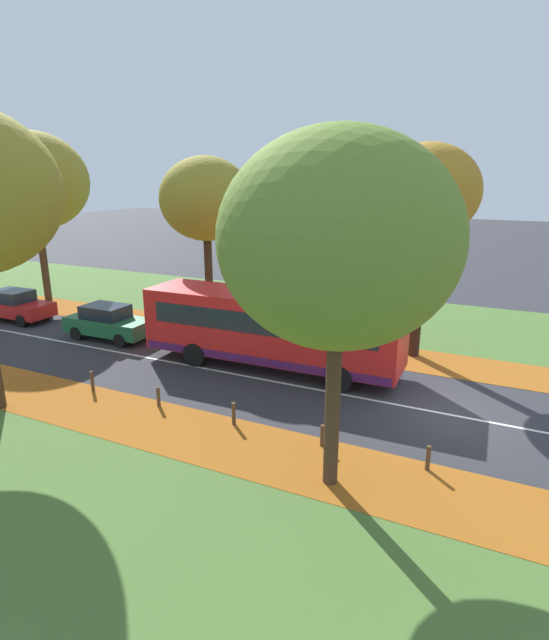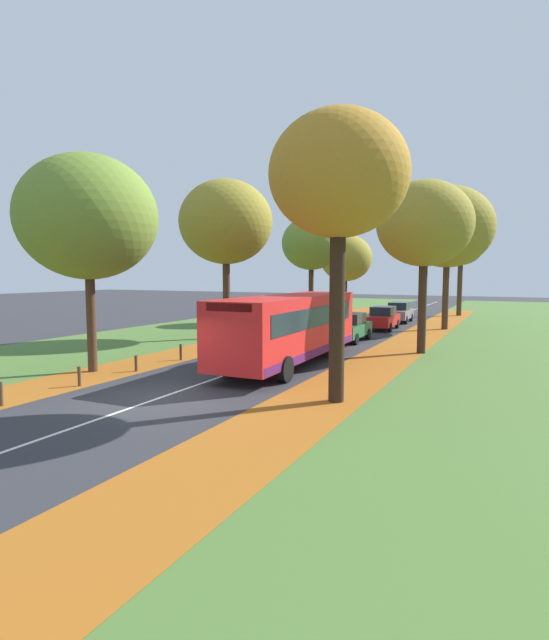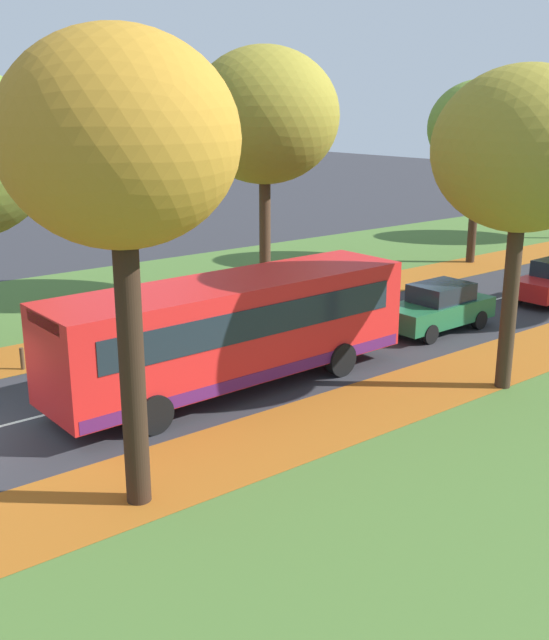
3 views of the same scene
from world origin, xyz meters
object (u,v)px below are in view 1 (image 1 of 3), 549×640
(tree_left_nearest, at_px, (338,240))
(bollard_second, at_px, (428,458))
(bollard_sixth, at_px, (92,381))
(bus, at_px, (271,326))
(tree_right_nearest, at_px, (426,194))
(car_red_following, at_px, (15,305))
(bollard_third, at_px, (322,436))
(tree_right_mid, at_px, (33,181))
(bollard_fourth, at_px, (234,414))
(tree_right_near, at_px, (206,200))
(car_green_lead, at_px, (108,322))
(bollard_fifth, at_px, (158,397))

(tree_left_nearest, bearing_deg, bollard_second, -53.45)
(bollard_sixth, relative_size, bus, 0.07)
(tree_right_nearest, bearing_deg, car_red_following, 99.99)
(bollard_third, xyz_separation_m, bus, (4.95, 3.99, 1.37))
(tree_left_nearest, distance_m, bus, 9.17)
(tree_right_mid, height_order, car_red_following, tree_right_mid)
(tree_left_nearest, height_order, tree_right_mid, tree_right_mid)
(tree_right_mid, xyz_separation_m, bollard_fourth, (-9.06, -18.41, -6.75))
(bollard_third, bearing_deg, car_red_following, 74.91)
(tree_right_near, relative_size, car_green_lead, 1.99)
(bollard_second, distance_m, bollard_fifth, 8.76)
(tree_right_near, xyz_separation_m, tree_right_mid, (-0.37, 11.57, 0.82))
(tree_right_near, distance_m, bus, 8.64)
(tree_right_mid, xyz_separation_m, bollard_second, (-9.05, -24.25, -6.77))
(tree_right_near, height_order, bollard_second, tree_right_near)
(bollard_fifth, bearing_deg, car_red_following, 69.08)
(tree_right_nearest, height_order, car_red_following, tree_right_nearest)
(tree_right_near, height_order, tree_right_mid, tree_right_mid)
(tree_right_nearest, bearing_deg, bus, 127.54)
(tree_right_nearest, bearing_deg, car_green_lead, 105.98)
(tree_right_mid, relative_size, bollard_third, 15.18)
(tree_right_nearest, height_order, bollard_second, tree_right_nearest)
(tree_left_nearest, height_order, tree_right_nearest, tree_right_nearest)
(tree_right_near, relative_size, bollard_sixth, 11.23)
(bollard_fourth, bearing_deg, bus, 12.24)
(tree_right_mid, distance_m, bollard_fourth, 21.60)
(tree_left_nearest, xyz_separation_m, bollard_fourth, (1.57, 3.70, -5.72))
(car_green_lead, bearing_deg, bollard_sixth, -142.45)
(tree_right_mid, distance_m, bollard_sixth, 16.89)
(tree_right_nearest, height_order, tree_right_near, tree_right_nearest)
(bollard_second, xyz_separation_m, bollard_sixth, (0.01, 11.68, 0.02))
(tree_right_nearest, bearing_deg, bollard_second, -167.32)
(tree_right_mid, xyz_separation_m, car_red_following, (-3.90, -2.08, -6.30))
(tree_right_near, bearing_deg, tree_right_mid, 91.82)
(tree_left_nearest, relative_size, car_green_lead, 2.02)
(bollard_second, relative_size, bollard_fourth, 0.95)
(bollard_second, relative_size, car_red_following, 0.17)
(tree_right_nearest, bearing_deg, tree_right_near, 86.23)
(bollard_second, relative_size, car_green_lead, 0.17)
(tree_right_near, bearing_deg, bollard_third, -134.11)
(tree_left_nearest, xyz_separation_m, bollard_third, (1.55, 0.78, -5.76))
(tree_left_nearest, height_order, bollard_third, tree_left_nearest)
(tree_right_near, relative_size, car_red_following, 1.98)
(bollard_third, relative_size, bollard_fourth, 0.89)
(tree_right_nearest, distance_m, car_green_lead, 15.20)
(tree_right_mid, bearing_deg, car_green_lead, -115.34)
(tree_right_mid, relative_size, bollard_sixth, 13.29)
(bus, height_order, car_green_lead, bus)
(bollard_third, xyz_separation_m, car_red_following, (5.19, 19.25, 0.48))
(bollard_fifth, relative_size, bus, 0.07)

